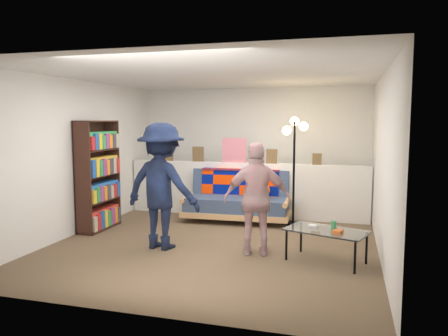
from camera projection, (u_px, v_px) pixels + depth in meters
name	position (u px, v px, depth m)	size (l,w,h in m)	color
ground	(217.00, 242.00, 6.40)	(5.00, 5.00, 0.00)	brown
room_shell	(225.00, 127.00, 6.67)	(4.60, 5.05, 2.45)	silver
half_wall_ledge	(245.00, 190.00, 8.06)	(4.45, 0.15, 1.00)	silver
ledge_decor	(233.00, 153.00, 8.03)	(2.97, 0.02, 0.45)	brown
futon_sofa	(239.00, 200.00, 7.74)	(1.90, 0.98, 0.80)	tan
bookshelf	(98.00, 179.00, 7.09)	(0.30, 0.89, 1.77)	black
coffee_table	(327.00, 232.00, 5.45)	(1.10, 0.83, 0.51)	black
floor_lamp	(294.00, 149.00, 7.34)	(0.43, 0.35, 1.83)	black
person_left	(162.00, 186.00, 6.03)	(1.13, 0.65, 1.74)	black
person_right	(257.00, 199.00, 5.72)	(0.88, 0.36, 1.49)	pink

